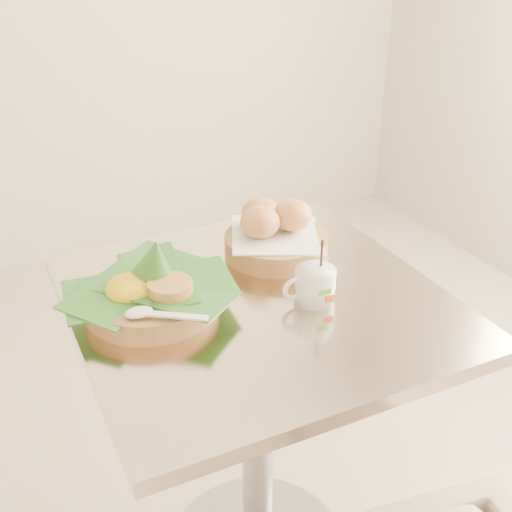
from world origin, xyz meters
name	(u,v)px	position (x,y,z in m)	size (l,w,h in m)	color
cafe_table	(258,386)	(0.20, 0.00, 0.53)	(0.70, 0.70, 0.75)	gray
rice_basket	(150,289)	(0.00, 0.05, 0.79)	(0.31, 0.32, 0.16)	#A57746
bread_basket	(274,234)	(0.31, 0.15, 0.80)	(0.25, 0.25, 0.12)	#A57746
coffee_mug	(314,284)	(0.29, -0.06, 0.79)	(0.11, 0.08, 0.14)	white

